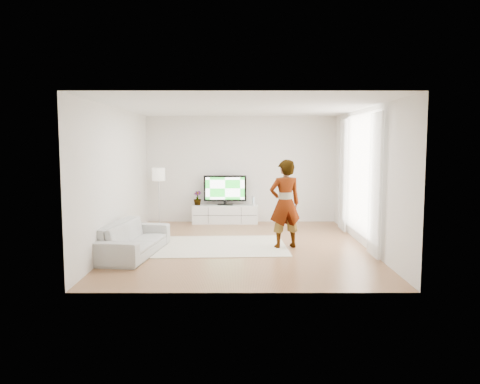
{
  "coord_description": "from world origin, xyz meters",
  "views": [
    {
      "loc": [
        -0.06,
        -9.39,
        2.1
      ],
      "look_at": [
        -0.03,
        0.4,
        1.07
      ],
      "focal_mm": 35.0,
      "sensor_mm": 36.0,
      "label": 1
    }
  ],
  "objects_px": {
    "television": "(225,189)",
    "player": "(285,204)",
    "sofa": "(134,238)",
    "floor_lamp": "(159,177)",
    "media_console": "(225,214)",
    "rug": "(218,246)"
  },
  "relations": [
    {
      "from": "sofa",
      "to": "floor_lamp",
      "type": "distance_m",
      "value": 3.35
    },
    {
      "from": "sofa",
      "to": "floor_lamp",
      "type": "xyz_separation_m",
      "value": [
        -0.06,
        3.22,
        0.93
      ]
    },
    {
      "from": "television",
      "to": "rug",
      "type": "xyz_separation_m",
      "value": [
        -0.07,
        -2.8,
        -0.89
      ]
    },
    {
      "from": "media_console",
      "to": "television",
      "type": "height_order",
      "value": "television"
    },
    {
      "from": "media_console",
      "to": "floor_lamp",
      "type": "relative_size",
      "value": 1.16
    },
    {
      "from": "floor_lamp",
      "to": "television",
      "type": "bearing_deg",
      "value": 10.01
    },
    {
      "from": "rug",
      "to": "sofa",
      "type": "bearing_deg",
      "value": -155.28
    },
    {
      "from": "floor_lamp",
      "to": "sofa",
      "type": "bearing_deg",
      "value": -88.95
    },
    {
      "from": "media_console",
      "to": "player",
      "type": "height_order",
      "value": "player"
    },
    {
      "from": "television",
      "to": "player",
      "type": "relative_size",
      "value": 0.63
    },
    {
      "from": "media_console",
      "to": "player",
      "type": "bearing_deg",
      "value": -66.28
    },
    {
      "from": "television",
      "to": "floor_lamp",
      "type": "xyz_separation_m",
      "value": [
        -1.68,
        -0.3,
        0.34
      ]
    },
    {
      "from": "sofa",
      "to": "floor_lamp",
      "type": "bearing_deg",
      "value": 8.37
    },
    {
      "from": "television",
      "to": "sofa",
      "type": "bearing_deg",
      "value": -114.79
    },
    {
      "from": "media_console",
      "to": "sofa",
      "type": "relative_size",
      "value": 0.81
    },
    {
      "from": "television",
      "to": "sofa",
      "type": "height_order",
      "value": "television"
    },
    {
      "from": "rug",
      "to": "floor_lamp",
      "type": "height_order",
      "value": "floor_lamp"
    },
    {
      "from": "media_console",
      "to": "rug",
      "type": "height_order",
      "value": "media_console"
    },
    {
      "from": "media_console",
      "to": "sofa",
      "type": "distance_m",
      "value": 3.85
    },
    {
      "from": "rug",
      "to": "floor_lamp",
      "type": "relative_size",
      "value": 1.89
    },
    {
      "from": "player",
      "to": "sofa",
      "type": "relative_size",
      "value": 0.83
    },
    {
      "from": "player",
      "to": "rug",
      "type": "bearing_deg",
      "value": -20.77
    }
  ]
}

